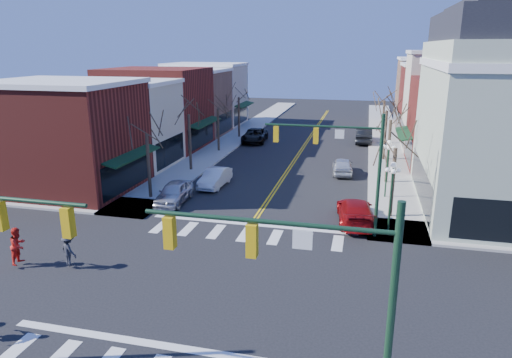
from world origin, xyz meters
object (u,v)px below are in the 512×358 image
Objects in this scene: lamppost_midblock at (388,159)px; car_left_far at (255,136)px; pedestrian_dark_b at (69,250)px; car_right_near at (355,211)px; pedestrian_red_b at (18,245)px; car_right_far at (364,135)px; car_left_near at (174,193)px; car_right_mid at (343,166)px; lamppost_corner at (392,185)px; car_left_mid at (215,178)px.

lamppost_midblock is 22.83m from car_left_far.
pedestrian_dark_b is at bearing -136.26° from lamppost_midblock.
car_right_near is (12.14, -23.19, -0.01)m from car_left_far.
pedestrian_red_b is (-16.23, -9.93, 0.34)m from car_right_near.
car_right_near is 1.01× the size of car_right_far.
lamppost_midblock reaches higher than car_left_near.
pedestrian_dark_b is at bearing 55.48° from car_right_mid.
lamppost_corner is 6.50m from lamppost_midblock.
car_left_mid is (1.55, 4.46, -0.04)m from car_left_near.
car_right_near is 1.24× the size of car_right_mid.
car_left_near is at bearing -23.98° from pedestrian_red_b.
car_right_mid is at bearing 40.68° from car_left_near.
pedestrian_red_b reaches higher than car_left_far.
car_right_near is 3.18× the size of pedestrian_dark_b.
car_left_mid is at bearing -24.17° from pedestrian_red_b.
pedestrian_red_b reaches higher than car_right_far.
car_left_mid is at bearing -75.11° from pedestrian_dark_b.
car_left_far is 12.58m from car_right_far.
car_left_mid is 23.28m from car_right_far.
pedestrian_dark_b is at bearing -151.61° from lamppost_corner.
car_left_near is at bearing 171.93° from lamppost_corner.
pedestrian_red_b reaches higher than car_left_mid.
car_right_near is at bearing 150.35° from lamppost_corner.
lamppost_corner is at bearing -126.83° from pedestrian_dark_b.
pedestrian_red_b is at bearing 50.96° from car_right_mid.
car_left_near is at bearing 61.53° from car_right_far.
car_left_mid is 11.36m from car_right_mid.
car_right_near reaches higher than car_left_mid.
car_right_far is 37.96m from pedestrian_dark_b.
pedestrian_dark_b is (-1.06, -10.50, 0.22)m from car_left_near.
pedestrian_red_b is at bearing 32.97° from pedestrian_dark_b.
lamppost_corner is at bearing -10.76° from car_left_near.
pedestrian_dark_b is (2.59, 0.37, -0.13)m from pedestrian_red_b.
car_right_mid is 2.21× the size of pedestrian_red_b.
car_left_near reaches higher than car_left_mid.
pedestrian_dark_b is at bearing -97.03° from car_left_far.
car_left_mid is (-13.00, 0.02, -2.25)m from lamppost_midblock.
car_left_near is 0.80× the size of car_left_far.
car_left_near is 10.56m from pedestrian_dark_b.
lamppost_midblock is 7.33m from car_right_mid.
car_left_mid is 12.29m from car_right_near.
pedestrian_dark_b is at bearing -97.75° from car_left_mid.
car_left_mid is 15.19m from pedestrian_dark_b.
car_right_near is (12.59, -0.94, 0.01)m from car_left_near.
pedestrian_red_b is 2.62m from pedestrian_dark_b.
car_right_near is (-1.97, 1.12, -2.20)m from lamppost_corner.
lamppost_corner is 0.98× the size of car_left_near.
lamppost_midblock reaches higher than pedestrian_red_b.
pedestrian_red_b is (-18.20, -15.31, -1.86)m from lamppost_midblock.
car_left_mid is 1.02× the size of car_right_mid.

